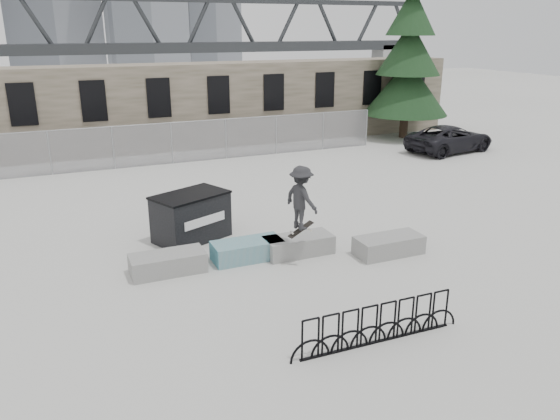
{
  "coord_description": "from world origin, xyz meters",
  "views": [
    {
      "loc": [
        -5.45,
        -13.54,
        6.33
      ],
      "look_at": [
        0.46,
        0.24,
        1.3
      ],
      "focal_mm": 35.0,
      "sensor_mm": 36.0,
      "label": 1
    }
  ],
  "objects_px": {
    "planter_far_left": "(168,262)",
    "suv": "(450,139)",
    "planter_offset": "(389,244)",
    "bike_rack": "(378,324)",
    "skateboarder": "(301,198)",
    "planter_center_left": "(247,249)",
    "spruce_tree": "(408,59)",
    "planter_center_right": "(298,244)",
    "dumpster": "(191,216)"
  },
  "relations": [
    {
      "from": "planter_offset",
      "to": "suv",
      "type": "xyz_separation_m",
      "value": [
        10.93,
        10.53,
        0.41
      ]
    },
    {
      "from": "dumpster",
      "to": "spruce_tree",
      "type": "relative_size",
      "value": 0.23
    },
    {
      "from": "skateboarder",
      "to": "dumpster",
      "type": "bearing_deg",
      "value": 20.82
    },
    {
      "from": "planter_center_left",
      "to": "spruce_tree",
      "type": "height_order",
      "value": "spruce_tree"
    },
    {
      "from": "bike_rack",
      "to": "skateboarder",
      "type": "relative_size",
      "value": 2.04
    },
    {
      "from": "dumpster",
      "to": "planter_center_left",
      "type": "bearing_deg",
      "value": -87.47
    },
    {
      "from": "planter_center_left",
      "to": "bike_rack",
      "type": "distance_m",
      "value": 5.33
    },
    {
      "from": "planter_far_left",
      "to": "bike_rack",
      "type": "bearing_deg",
      "value": -57.62
    },
    {
      "from": "spruce_tree",
      "to": "skateboarder",
      "type": "bearing_deg",
      "value": -133.5
    },
    {
      "from": "planter_center_left",
      "to": "skateboarder",
      "type": "relative_size",
      "value": 1.01
    },
    {
      "from": "planter_center_right",
      "to": "planter_center_left",
      "type": "bearing_deg",
      "value": 171.38
    },
    {
      "from": "planter_center_right",
      "to": "spruce_tree",
      "type": "bearing_deg",
      "value": 45.7
    },
    {
      "from": "planter_offset",
      "to": "planter_far_left",
      "type": "bearing_deg",
      "value": 168.37
    },
    {
      "from": "planter_center_left",
      "to": "spruce_tree",
      "type": "distance_m",
      "value": 20.64
    },
    {
      "from": "spruce_tree",
      "to": "dumpster",
      "type": "bearing_deg",
      "value": -144.58
    },
    {
      "from": "planter_far_left",
      "to": "suv",
      "type": "relative_size",
      "value": 0.4
    },
    {
      "from": "planter_center_right",
      "to": "planter_offset",
      "type": "height_order",
      "value": "same"
    },
    {
      "from": "bike_rack",
      "to": "skateboarder",
      "type": "bearing_deg",
      "value": 86.58
    },
    {
      "from": "bike_rack",
      "to": "planter_offset",
      "type": "bearing_deg",
      "value": 53.45
    },
    {
      "from": "skateboarder",
      "to": "bike_rack",
      "type": "bearing_deg",
      "value": 159.57
    },
    {
      "from": "planter_center_right",
      "to": "planter_offset",
      "type": "distance_m",
      "value": 2.65
    },
    {
      "from": "bike_rack",
      "to": "spruce_tree",
      "type": "height_order",
      "value": "spruce_tree"
    },
    {
      "from": "spruce_tree",
      "to": "skateboarder",
      "type": "xyz_separation_m",
      "value": [
        -13.68,
        -14.42,
        -2.66
      ]
    },
    {
      "from": "planter_offset",
      "to": "skateboarder",
      "type": "bearing_deg",
      "value": 170.89
    },
    {
      "from": "suv",
      "to": "bike_rack",
      "type": "bearing_deg",
      "value": 126.77
    },
    {
      "from": "planter_center_left",
      "to": "bike_rack",
      "type": "height_order",
      "value": "bike_rack"
    },
    {
      "from": "planter_center_left",
      "to": "bike_rack",
      "type": "xyz_separation_m",
      "value": [
        1.02,
        -5.23,
        0.14
      ]
    },
    {
      "from": "dumpster",
      "to": "bike_rack",
      "type": "distance_m",
      "value": 7.68
    },
    {
      "from": "planter_center_left",
      "to": "suv",
      "type": "bearing_deg",
      "value": 31.87
    },
    {
      "from": "planter_center_left",
      "to": "suv",
      "type": "distance_m",
      "value": 17.51
    },
    {
      "from": "bike_rack",
      "to": "dumpster",
      "type": "bearing_deg",
      "value": 105.77
    },
    {
      "from": "planter_center_right",
      "to": "bike_rack",
      "type": "distance_m",
      "value": 5.03
    },
    {
      "from": "bike_rack",
      "to": "suv",
      "type": "height_order",
      "value": "suv"
    },
    {
      "from": "planter_offset",
      "to": "dumpster",
      "type": "bearing_deg",
      "value": 145.44
    },
    {
      "from": "planter_far_left",
      "to": "bike_rack",
      "type": "xyz_separation_m",
      "value": [
        3.31,
        -5.22,
        0.14
      ]
    },
    {
      "from": "planter_far_left",
      "to": "planter_offset",
      "type": "relative_size",
      "value": 1.0
    },
    {
      "from": "spruce_tree",
      "to": "suv",
      "type": "xyz_separation_m",
      "value": [
        -0.09,
        -4.31,
        -3.89
      ]
    },
    {
      "from": "planter_far_left",
      "to": "planter_center_right",
      "type": "xyz_separation_m",
      "value": [
        3.8,
        -0.22,
        0.0
      ]
    },
    {
      "from": "planter_center_left",
      "to": "planter_center_right",
      "type": "relative_size",
      "value": 1.0
    },
    {
      "from": "planter_far_left",
      "to": "bike_rack",
      "type": "relative_size",
      "value": 0.5
    },
    {
      "from": "planter_far_left",
      "to": "planter_offset",
      "type": "height_order",
      "value": "same"
    },
    {
      "from": "planter_offset",
      "to": "skateboarder",
      "type": "xyz_separation_m",
      "value": [
        -2.66,
        0.43,
        1.63
      ]
    },
    {
      "from": "planter_far_left",
      "to": "dumpster",
      "type": "bearing_deg",
      "value": 60.51
    },
    {
      "from": "dumpster",
      "to": "skateboarder",
      "type": "relative_size",
      "value": 1.32
    },
    {
      "from": "planter_center_right",
      "to": "dumpster",
      "type": "distance_m",
      "value": 3.54
    },
    {
      "from": "planter_far_left",
      "to": "suv",
      "type": "distance_m",
      "value": 19.5
    },
    {
      "from": "spruce_tree",
      "to": "planter_offset",
      "type": "bearing_deg",
      "value": -126.6
    },
    {
      "from": "planter_far_left",
      "to": "dumpster",
      "type": "distance_m",
      "value": 2.53
    },
    {
      "from": "skateboarder",
      "to": "planter_center_right",
      "type": "bearing_deg",
      "value": -37.07
    },
    {
      "from": "dumpster",
      "to": "spruce_tree",
      "type": "bearing_deg",
      "value": 11.59
    }
  ]
}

